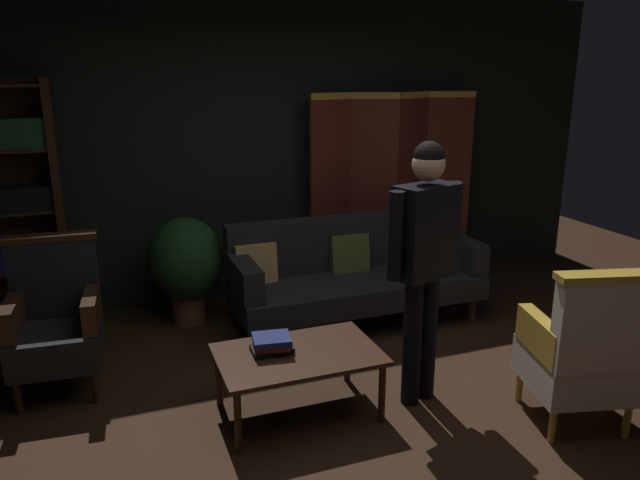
# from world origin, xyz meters

# --- Properties ---
(ground_plane) EXTENTS (10.00, 10.00, 0.00)m
(ground_plane) POSITION_xyz_m (0.00, 0.00, 0.00)
(ground_plane) COLOR #331E11
(back_wall) EXTENTS (7.20, 0.10, 2.80)m
(back_wall) POSITION_xyz_m (0.00, 2.45, 1.40)
(back_wall) COLOR black
(back_wall) RESTS_ON ground_plane
(folding_screen) EXTENTS (1.72, 0.24, 1.90)m
(folding_screen) POSITION_xyz_m (1.27, 2.19, 0.99)
(folding_screen) COLOR #5B2319
(folding_screen) RESTS_ON ground_plane
(bookshelf) EXTENTS (0.90, 0.32, 2.05)m
(bookshelf) POSITION_xyz_m (-2.15, 2.19, 1.09)
(bookshelf) COLOR #382114
(bookshelf) RESTS_ON ground_plane
(velvet_couch) EXTENTS (2.12, 0.78, 0.88)m
(velvet_couch) POSITION_xyz_m (0.55, 1.45, 0.45)
(velvet_couch) COLOR #382114
(velvet_couch) RESTS_ON ground_plane
(coffee_table) EXTENTS (1.00, 0.64, 0.42)m
(coffee_table) POSITION_xyz_m (-0.37, 0.21, 0.37)
(coffee_table) COLOR #382114
(coffee_table) RESTS_ON ground_plane
(armchair_gilt_accent) EXTENTS (0.71, 0.70, 1.04)m
(armchair_gilt_accent) POSITION_xyz_m (1.18, -0.51, 0.49)
(armchair_gilt_accent) COLOR gold
(armchair_gilt_accent) RESTS_ON ground_plane
(armchair_wing_left) EXTENTS (0.62, 0.62, 1.04)m
(armchair_wing_left) POSITION_xyz_m (-1.78, 1.11, 0.49)
(armchair_wing_left) COLOR #382114
(armchair_wing_left) RESTS_ON ground_plane
(standing_figure) EXTENTS (0.57, 0.31, 1.70)m
(standing_figure) POSITION_xyz_m (0.43, 0.10, 1.03)
(standing_figure) COLOR black
(standing_figure) RESTS_ON ground_plane
(potted_plant) EXTENTS (0.63, 0.63, 0.92)m
(potted_plant) POSITION_xyz_m (-0.79, 1.91, 0.53)
(potted_plant) COLOR brown
(potted_plant) RESTS_ON ground_plane
(book_black_cloth) EXTENTS (0.26, 0.17, 0.04)m
(book_black_cloth) POSITION_xyz_m (-0.52, 0.27, 0.44)
(book_black_cloth) COLOR black
(book_black_cloth) RESTS_ON coffee_table
(book_red_leather) EXTENTS (0.25, 0.23, 0.03)m
(book_red_leather) POSITION_xyz_m (-0.52, 0.27, 0.48)
(book_red_leather) COLOR maroon
(book_red_leather) RESTS_ON book_black_cloth
(book_navy_cloth) EXTENTS (0.26, 0.23, 0.04)m
(book_navy_cloth) POSITION_xyz_m (-0.52, 0.27, 0.51)
(book_navy_cloth) COLOR navy
(book_navy_cloth) RESTS_ON book_red_leather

